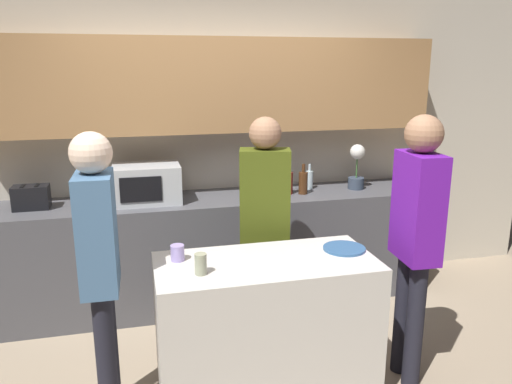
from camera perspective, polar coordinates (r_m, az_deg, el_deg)
name	(u,v)px	position (r m, az deg, el deg)	size (l,w,h in m)	color
back_wall	(211,119)	(4.28, -5.22, 8.27)	(6.40, 0.40, 2.70)	beige
back_counter	(218,250)	(4.27, -4.33, -6.61)	(3.60, 0.62, 0.92)	#4C4C51
kitchen_island	(266,329)	(3.12, 1.14, -15.36)	(1.29, 0.61, 0.88)	beige
microwave	(147,183)	(4.04, -12.37, 0.96)	(0.52, 0.39, 0.30)	#B7BABC
toaster	(31,197)	(4.13, -24.30, -0.56)	(0.26, 0.16, 0.18)	black
potted_plant	(357,167)	(4.45, 11.44, 2.85)	(0.14, 0.14, 0.39)	#333D4C
bottle_0	(278,183)	(4.12, 2.58, 1.00)	(0.07, 0.07, 0.30)	silver
bottle_1	(289,183)	(4.21, 3.76, 1.08)	(0.07, 0.07, 0.26)	maroon
bottle_2	(303,182)	(4.23, 5.41, 1.09)	(0.08, 0.08, 0.26)	#472814
bottle_3	(309,179)	(4.40, 6.12, 1.44)	(0.06, 0.06, 0.22)	silver
plate_on_island	(344,248)	(3.14, 10.05, -6.37)	(0.26, 0.26, 0.01)	#2D5684
cup_0	(201,264)	(2.74, -6.33, -8.19)	(0.07, 0.07, 0.12)	gray
cup_1	(177,253)	(2.94, -8.96, -6.89)	(0.08, 0.08, 0.09)	#A08CCF
person_left	(99,256)	(2.82, -17.48, -7.04)	(0.22, 0.34, 1.66)	black
person_center	(416,228)	(3.18, 17.84, -3.98)	(0.22, 0.35, 1.71)	black
person_right	(265,214)	(3.44, 1.01, -2.57)	(0.38, 0.27, 1.66)	black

